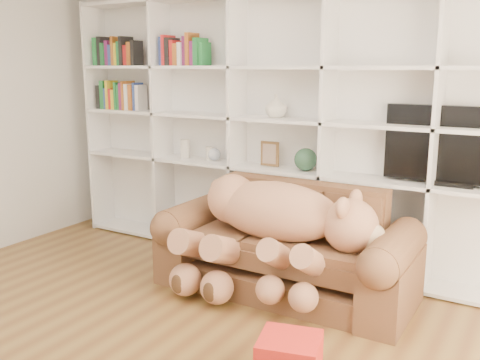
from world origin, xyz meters
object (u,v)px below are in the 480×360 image
Objects in this scene: sofa at (286,252)px; tv at (454,147)px; gift_box at (289,360)px; teddy_bear at (272,224)px.

tv reaches higher than sofa.
sofa is at bearing 116.66° from gift_box.
gift_box is at bearing -63.34° from sofa.
teddy_bear is 1.24m from gift_box.
tv is (0.51, 1.78, 1.03)m from gift_box.
teddy_bear is (-0.04, -0.17, 0.27)m from sofa.
sofa reaches higher than gift_box.
teddy_bear is 1.50m from tv.
teddy_bear is at bearing -104.96° from sofa.
sofa is at bearing -149.59° from tv.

